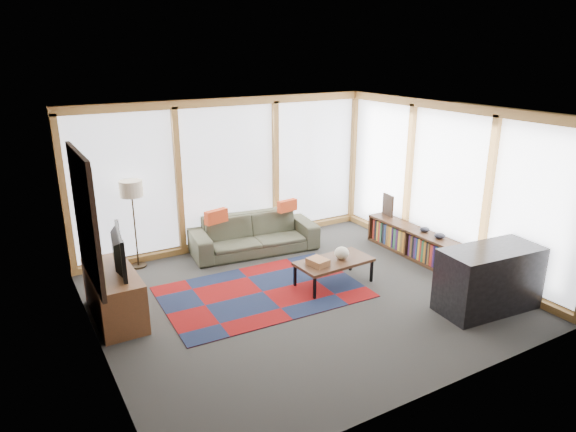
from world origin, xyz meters
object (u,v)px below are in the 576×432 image
tv_console (114,295)px  floor_lamp (135,225)px  sofa (254,234)px  television (113,251)px  bookshelf (413,242)px  coffee_table (334,272)px  bar_counter (489,279)px

tv_console → floor_lamp: bearing=65.7°
floor_lamp → tv_console: bearing=-114.3°
sofa → television: (-2.57, -1.16, 0.61)m
bookshelf → television: size_ratio=2.08×
television → coffee_table: bearing=-93.1°
sofa → television: 2.89m
coffee_table → television: 3.16m
bookshelf → television: 4.87m
floor_lamp → bar_counter: (3.73, -3.79, -0.28)m
floor_lamp → television: (-0.64, -1.51, 0.21)m
sofa → bookshelf: size_ratio=1.11×
coffee_table → floor_lamp: bearing=138.2°
coffee_table → tv_console: tv_console is taller
tv_console → television: 0.60m
sofa → floor_lamp: floor_lamp is taller
sofa → tv_console: (-2.62, -1.17, 0.01)m
bar_counter → television: bearing=157.6°
coffee_table → bar_counter: 2.16m
television → bookshelf: bearing=-86.0°
tv_console → television: bearing=9.0°
floor_lamp → bookshelf: size_ratio=0.74×
floor_lamp → bar_counter: bearing=-45.5°
bookshelf → bar_counter: size_ratio=1.42×
bookshelf → tv_console: bearing=175.7°
bookshelf → television: bearing=175.6°
bookshelf → coffee_table: bearing=-172.3°
coffee_table → television: (-3.01, 0.62, 0.74)m
sofa → floor_lamp: (-1.93, 0.34, 0.40)m
floor_lamp → bar_counter: 5.32m
sofa → bar_counter: bearing=-55.5°
coffee_table → sofa: bearing=103.9°
bookshelf → bar_counter: (-0.44, -1.91, 0.19)m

